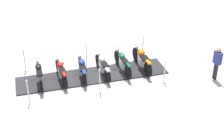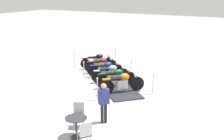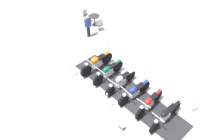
% 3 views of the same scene
% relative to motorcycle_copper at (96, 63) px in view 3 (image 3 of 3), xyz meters
% --- Properties ---
extents(ground_plane, '(80.00, 80.00, 0.00)m').
position_rel_motorcycle_copper_xyz_m(ground_plane, '(1.77, -1.68, -0.55)').
color(ground_plane, '#B2B2B7').
extents(display_platform, '(6.14, 6.01, 0.06)m').
position_rel_motorcycle_copper_xyz_m(display_platform, '(1.77, -1.68, -0.53)').
color(display_platform, '#28282D').
rests_on(display_platform, ground_plane).
extents(motorcycle_copper, '(1.67, 1.78, 1.04)m').
position_rel_motorcycle_copper_xyz_m(motorcycle_copper, '(0.00, 0.00, 0.00)').
color(motorcycle_copper, black).
rests_on(motorcycle_copper, display_platform).
extents(motorcycle_forest, '(1.57, 1.73, 1.02)m').
position_rel_motorcycle_copper_xyz_m(motorcycle_forest, '(0.70, -0.68, -0.01)').
color(motorcycle_forest, black).
rests_on(motorcycle_forest, display_platform).
extents(motorcycle_chrome, '(1.57, 1.72, 0.90)m').
position_rel_motorcycle_copper_xyz_m(motorcycle_chrome, '(1.40, -1.36, -0.05)').
color(motorcycle_chrome, black).
rests_on(motorcycle_chrome, display_platform).
extents(motorcycle_navy, '(1.65, 1.52, 0.93)m').
position_rel_motorcycle_copper_xyz_m(motorcycle_navy, '(2.10, -2.04, -0.05)').
color(motorcycle_navy, black).
rests_on(motorcycle_navy, display_platform).
extents(motorcycle_maroon, '(1.42, 1.67, 0.95)m').
position_rel_motorcycle_copper_xyz_m(motorcycle_maroon, '(2.80, -2.71, -0.05)').
color(motorcycle_maroon, black).
rests_on(motorcycle_maroon, display_platform).
extents(motorcycle_black, '(1.63, 1.66, 0.92)m').
position_rel_motorcycle_copper_xyz_m(motorcycle_black, '(3.50, -3.40, -0.03)').
color(motorcycle_black, black).
rests_on(motorcycle_black, display_platform).
extents(stanchion_left_rear, '(0.34, 0.34, 1.12)m').
position_rel_motorcycle_copper_xyz_m(stanchion_left_rear, '(4.91, -2.76, -0.20)').
color(stanchion_left_rear, silver).
rests_on(stanchion_left_rear, ground_plane).
extents(stanchion_right_mid, '(0.35, 0.35, 1.08)m').
position_rel_motorcycle_copper_xyz_m(stanchion_right_mid, '(0.80, -2.68, -0.23)').
color(stanchion_right_mid, silver).
rests_on(stanchion_right_mid, ground_plane).
extents(stanchion_left_front, '(0.30, 0.30, 1.11)m').
position_rel_motorcycle_copper_xyz_m(stanchion_left_front, '(0.58, 1.42, -0.17)').
color(stanchion_left_front, silver).
rests_on(stanchion_left_front, ground_plane).
extents(stanchion_right_front, '(0.35, 0.35, 1.05)m').
position_rel_motorcycle_copper_xyz_m(stanchion_right_front, '(-1.37, -0.59, -0.24)').
color(stanchion_right_front, silver).
rests_on(stanchion_right_front, ground_plane).
extents(stanchion_left_mid, '(0.29, 0.29, 1.15)m').
position_rel_motorcycle_copper_xyz_m(stanchion_left_mid, '(2.74, -0.67, -0.14)').
color(stanchion_left_mid, silver).
rests_on(stanchion_left_mid, ground_plane).
extents(info_placard, '(0.41, 0.41, 0.22)m').
position_rel_motorcycle_copper_xyz_m(info_placard, '(1.54, -3.78, -0.48)').
color(info_placard, '#333338').
rests_on(info_placard, ground_plane).
extents(cafe_table, '(0.77, 0.77, 0.75)m').
position_rel_motorcycle_copper_xyz_m(cafe_table, '(-0.63, 4.80, 0.01)').
color(cafe_table, '#2D2D33').
rests_on(cafe_table, ground_plane).
extents(cafe_chair_near_table, '(0.54, 0.54, 0.95)m').
position_rel_motorcycle_copper_xyz_m(cafe_chair_near_table, '(-0.23, 4.08, 0.00)').
color(cafe_chair_near_table, '#B7B7BC').
rests_on(cafe_chair_near_table, ground_plane).
extents(cafe_chair_across_table, '(0.56, 0.56, 0.95)m').
position_rel_motorcycle_copper_xyz_m(cafe_chair_across_table, '(-1.30, 5.27, -0.01)').
color(cafe_chair_across_table, '#B7B7BC').
rests_on(cafe_chair_across_table, ground_plane).
extents(bystander_person, '(0.43, 0.44, 1.61)m').
position_rel_motorcycle_copper_xyz_m(bystander_person, '(-0.88, 3.34, 0.40)').
color(bystander_person, '#23232D').
rests_on(bystander_person, ground_plane).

